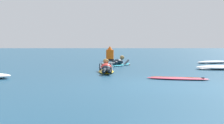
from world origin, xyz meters
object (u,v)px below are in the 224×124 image
object	(u,v)px
surfer_far	(118,63)
drifting_surfboard	(179,78)
surfer_near	(107,69)
channel_marker_buoy	(111,55)

from	to	relation	value
surfer_far	drifting_surfboard	distance (m)	6.26
surfer_near	channel_marker_buoy	xyz separation A→B (m)	(0.08, 8.38, 0.23)
surfer_near	surfer_far	world-z (taller)	same
surfer_far	channel_marker_buoy	xyz separation A→B (m)	(-0.37, 4.81, 0.23)
drifting_surfboard	surfer_near	bearing A→B (deg)	132.09
surfer_near	surfer_far	distance (m)	3.60
surfer_near	drifting_surfboard	world-z (taller)	surfer_near
surfer_near	drifting_surfboard	size ratio (longest dim) A/B	1.35
surfer_far	channel_marker_buoy	size ratio (longest dim) A/B	2.57
channel_marker_buoy	surfer_far	bearing A→B (deg)	-85.60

